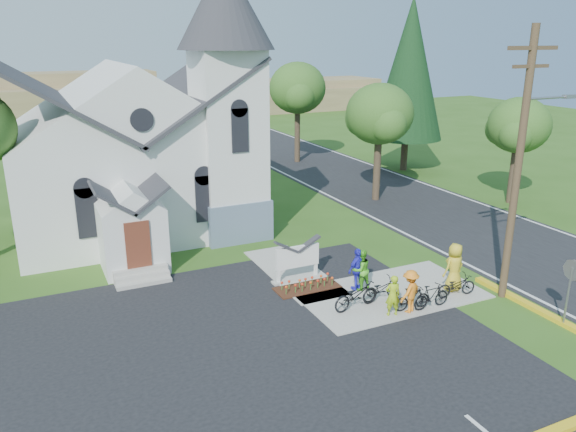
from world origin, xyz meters
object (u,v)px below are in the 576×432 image
utility_pole (520,159)px  cyclist_3 (410,291)px  cyclist_2 (358,269)px  church_sign (297,257)px  bike_0 (356,295)px  bike_1 (431,296)px  bike_2 (381,289)px  stop_sign (571,279)px  bike_3 (412,298)px  cyclist_4 (454,267)px  bike_4 (456,286)px  cyclist_0 (393,295)px  cyclist_1 (361,270)px

utility_pole → cyclist_3: size_ratio=6.24×
utility_pole → cyclist_3: (-4.15, 0.42, -4.55)m
cyclist_2 → cyclist_3: cyclist_2 is taller
church_sign → bike_0: church_sign is taller
bike_1 → bike_2: 1.86m
bike_0 → cyclist_2: size_ratio=1.15×
cyclist_3 → bike_2: bearing=-95.1°
stop_sign → bike_2: size_ratio=1.52×
church_sign → bike_3: 4.96m
bike_0 → cyclist_2: (0.92, 1.37, 0.33)m
cyclist_3 → bike_3: bearing=-176.6°
cyclist_4 → bike_3: bearing=9.3°
bike_0 → cyclist_3: cyclist_3 is taller
cyclist_2 → bike_4: size_ratio=1.04×
bike_1 → bike_2: bearing=41.5°
cyclist_0 → bike_3: cyclist_0 is taller
bike_1 → cyclist_2: cyclist_2 is taller
cyclist_1 → cyclist_3: cyclist_1 is taller
utility_pole → bike_2: 6.89m
bike_2 → bike_3: (0.54, -1.17, 0.01)m
church_sign → bike_3: size_ratio=1.50×
bike_0 → bike_2: (1.24, 0.20, -0.09)m
stop_sign → bike_3: (-4.04, 3.21, -1.29)m
bike_4 → cyclist_3: bearing=103.1°
cyclist_0 → bike_1: 1.64m
cyclist_3 → bike_3: cyclist_3 is taller
cyclist_1 → bike_1: size_ratio=1.07×
bike_1 → bike_3: (-0.71, 0.21, -0.02)m
church_sign → cyclist_1: 2.65m
cyclist_2 → stop_sign: bearing=117.3°
cyclist_0 → bike_3: bearing=-164.3°
stop_sign → cyclist_0: 5.95m
cyclist_1 → bike_1: (1.46, -2.50, -0.36)m
cyclist_1 → bike_2: bearing=93.0°
cyclist_2 → church_sign: bearing=-61.3°
church_sign → bike_4: (4.82, -3.99, -0.55)m
bike_1 → bike_3: size_ratio=1.05×
bike_3 → church_sign: bearing=35.2°
bike_2 → utility_pole: bearing=-111.7°
utility_pole → stop_sign: size_ratio=4.03×
cyclist_1 → cyclist_3: bearing=96.1°
cyclist_0 → bike_1: (1.60, -0.17, -0.30)m
utility_pole → bike_3: size_ratio=6.81×
cyclist_1 → bike_3: cyclist_1 is taller
bike_3 → cyclist_4: 2.63m
church_sign → cyclist_0: (1.70, -4.23, -0.21)m
bike_0 → bike_3: size_ratio=1.34×
cyclist_3 → stop_sign: bearing=122.1°
church_sign → bike_2: 3.69m
cyclist_3 → bike_4: size_ratio=0.98×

